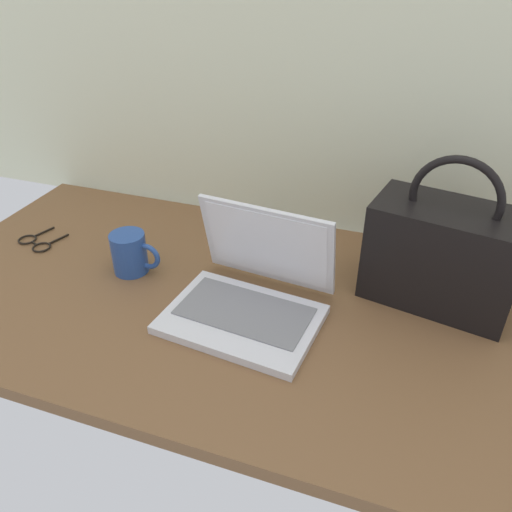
% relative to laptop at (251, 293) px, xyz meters
% --- Properties ---
extents(desk, '(1.60, 0.76, 0.03)m').
position_rel_laptop_xyz_m(desk, '(0.01, 0.03, -0.06)').
color(desk, brown).
rests_on(desk, ground).
extents(laptop, '(0.33, 0.30, 0.21)m').
position_rel_laptop_xyz_m(laptop, '(0.00, 0.00, 0.00)').
color(laptop, silver).
rests_on(laptop, desk).
extents(coffee_mug, '(0.12, 0.08, 0.10)m').
position_rel_laptop_xyz_m(coffee_mug, '(-0.32, 0.05, 0.00)').
color(coffee_mug, '#26478C').
rests_on(coffee_mug, desk).
extents(remote_control_near, '(0.11, 0.16, 0.02)m').
position_rel_laptop_xyz_m(remote_control_near, '(-0.07, 0.29, -0.03)').
color(remote_control_near, black).
rests_on(remote_control_near, desk).
extents(eyeglasses, '(0.12, 0.13, 0.01)m').
position_rel_laptop_xyz_m(eyeglasses, '(-0.62, 0.07, -0.04)').
color(eyeglasses, black).
rests_on(eyeglasses, desk).
extents(handbag, '(0.33, 0.22, 0.33)m').
position_rel_laptop_xyz_m(handbag, '(0.36, 0.17, 0.07)').
color(handbag, black).
rests_on(handbag, desk).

